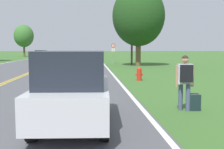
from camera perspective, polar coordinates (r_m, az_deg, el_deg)
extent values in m
cylinder|color=#475175|center=(9.53, 13.76, -4.44)|extent=(0.14, 0.14, 0.87)
cylinder|color=#475175|center=(9.43, 15.17, -4.57)|extent=(0.14, 0.14, 0.87)
cube|color=silver|center=(9.38, 14.57, 0.09)|extent=(0.48, 0.22, 0.65)
sphere|color=tan|center=(9.35, 14.64, 2.88)|extent=(0.24, 0.24, 0.24)
sphere|color=#2D2319|center=(9.35, 14.64, 3.14)|extent=(0.22, 0.22, 0.22)
cylinder|color=tan|center=(9.32, 13.03, -0.31)|extent=(0.09, 0.09, 0.69)
cylinder|color=tan|center=(9.47, 16.07, -0.30)|extent=(0.09, 0.09, 0.69)
cube|color=black|center=(9.20, 14.91, 0.19)|extent=(0.39, 0.20, 0.55)
cube|color=#19282D|center=(9.58, 16.23, -5.49)|extent=(0.44, 0.22, 0.53)
cylinder|color=black|center=(9.53, 16.28, -3.70)|extent=(0.30, 0.04, 0.02)
cylinder|color=red|center=(17.77, 5.54, -0.20)|extent=(0.31, 0.31, 0.64)
sphere|color=red|center=(17.74, 5.55, 1.03)|extent=(0.30, 0.30, 0.30)
cylinder|color=red|center=(17.80, 6.16, 0.03)|extent=(0.08, 0.11, 0.11)
cylinder|color=red|center=(17.73, 4.92, 0.02)|extent=(0.08, 0.11, 0.11)
cylinder|color=gray|center=(36.66, 0.25, 4.24)|extent=(0.07, 0.07, 2.64)
cylinder|color=silver|center=(36.64, 0.25, 5.91)|extent=(0.60, 0.02, 0.60)
torus|color=red|center=(36.63, 0.26, 5.91)|extent=(0.55, 0.07, 0.55)
cube|color=silver|center=(36.64, 0.25, 5.05)|extent=(0.44, 0.02, 0.44)
cylinder|color=brown|center=(34.15, 4.07, 9.62)|extent=(0.24, 0.24, 9.16)
cylinder|color=brown|center=(32.88, 5.35, 4.55)|extent=(0.60, 0.60, 3.17)
ellipsoid|color=#1E4219|center=(33.09, 5.41, 11.76)|extent=(6.03, 6.03, 6.93)
cylinder|color=brown|center=(71.94, -17.41, 4.70)|extent=(0.47, 0.47, 3.03)
ellipsoid|color=#386B2D|center=(72.00, -17.49, 7.49)|extent=(4.71, 4.71, 5.41)
cylinder|color=black|center=(6.25, -1.58, -10.16)|extent=(0.23, 0.73, 0.72)
cylinder|color=black|center=(6.45, -15.94, -9.89)|extent=(0.23, 0.73, 0.72)
cylinder|color=black|center=(8.81, -1.62, -5.59)|extent=(0.23, 0.73, 0.72)
cylinder|color=black|center=(8.95, -11.81, -5.53)|extent=(0.23, 0.73, 0.72)
cube|color=silver|center=(7.50, -7.66, -4.83)|extent=(1.97, 4.31, 0.78)
cube|color=#1E232D|center=(7.40, -7.74, 1.43)|extent=(1.70, 3.03, 0.86)
cylinder|color=black|center=(53.64, -14.67, 3.42)|extent=(0.23, 0.78, 0.77)
cylinder|color=black|center=(53.33, -13.09, 3.44)|extent=(0.23, 0.78, 0.77)
cylinder|color=black|center=(50.86, -15.38, 3.30)|extent=(0.23, 0.78, 0.77)
cylinder|color=black|center=(50.53, -13.71, 3.33)|extent=(0.23, 0.78, 0.77)
cube|color=navy|center=(52.08, -14.21, 3.73)|extent=(1.90, 4.68, 0.72)
cube|color=#1E232D|center=(52.06, -14.23, 4.46)|extent=(1.64, 3.29, 0.61)
cylinder|color=black|center=(91.36, -5.63, 4.25)|extent=(0.21, 0.64, 0.63)
cylinder|color=black|center=(91.37, -6.62, 4.24)|extent=(0.21, 0.64, 0.63)
cylinder|color=black|center=(93.75, -5.62, 4.28)|extent=(0.21, 0.64, 0.63)
cylinder|color=black|center=(93.76, -6.59, 4.27)|extent=(0.21, 0.64, 0.63)
cube|color=#C1B28E|center=(92.55, -6.11, 4.40)|extent=(1.85, 3.89, 0.53)
cube|color=#1E232D|center=(92.55, -6.12, 4.71)|extent=(1.61, 2.73, 0.46)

